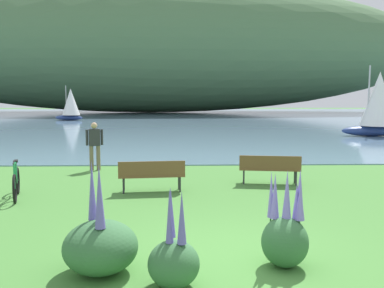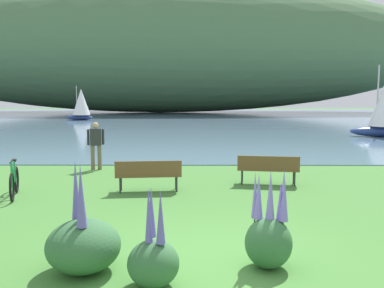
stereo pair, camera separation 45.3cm
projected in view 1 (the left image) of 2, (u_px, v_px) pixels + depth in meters
ground_plane at (229, 256)px, 6.70m from camera, size 200.00×200.00×0.00m
bay_water at (187, 117)px, 55.42m from camera, size 180.00×80.00×0.04m
distant_hillside at (148, 49)px, 71.31m from camera, size 98.07×28.00×21.92m
park_bench_near_camera at (270, 167)px, 12.25m from camera, size 1.85×0.74×0.88m
park_bench_further_along at (152, 173)px, 11.22m from camera, size 1.84×0.66×0.88m
bicycle_leaning_near_bench at (16, 183)px, 10.54m from camera, size 0.59×1.70×1.01m
person_at_shoreline at (95, 143)px, 14.57m from camera, size 0.59×0.33×1.71m
echium_bush_closest_to_camera at (100, 245)px, 6.02m from camera, size 1.10×1.10×1.66m
echium_bush_beside_closest at (174, 260)px, 5.59m from camera, size 0.71×0.71×1.38m
echium_bush_mid_cluster at (285, 235)px, 6.26m from camera, size 0.71×0.71×1.50m
sailboat_nearest_to_shore at (378, 103)px, 27.16m from camera, size 4.02×2.50×4.65m
sailboat_mid_bay at (371, 109)px, 37.54m from camera, size 1.75×2.79×3.22m
sailboat_far_off at (71, 104)px, 46.68m from camera, size 3.46×2.37×3.92m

